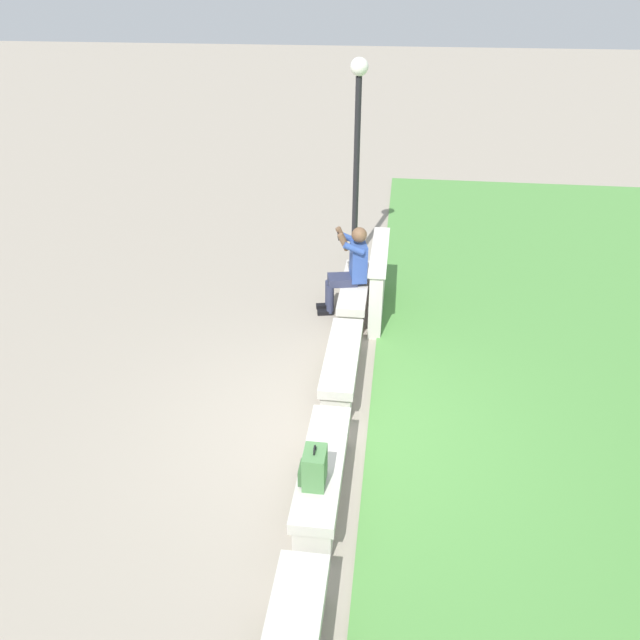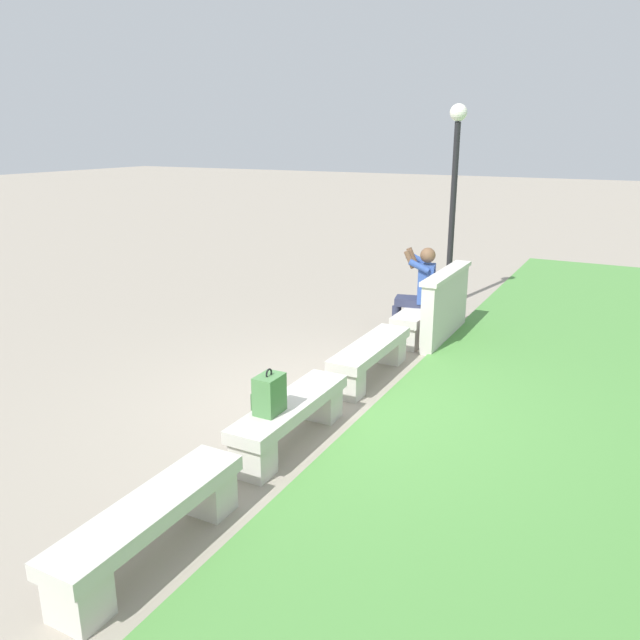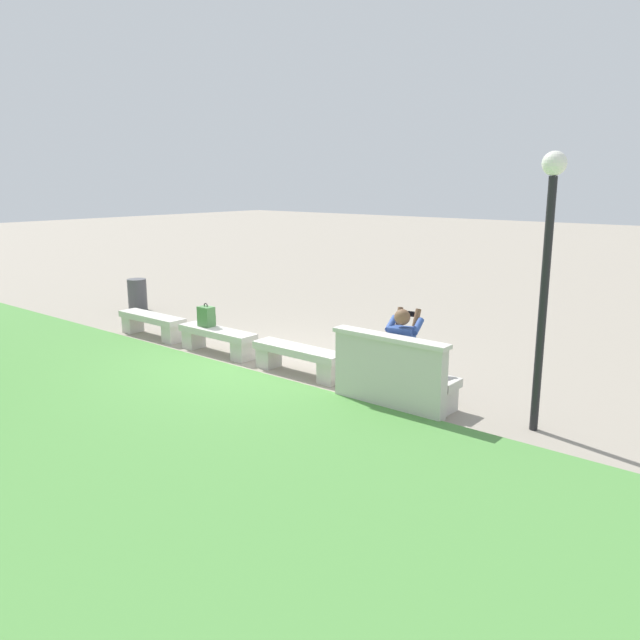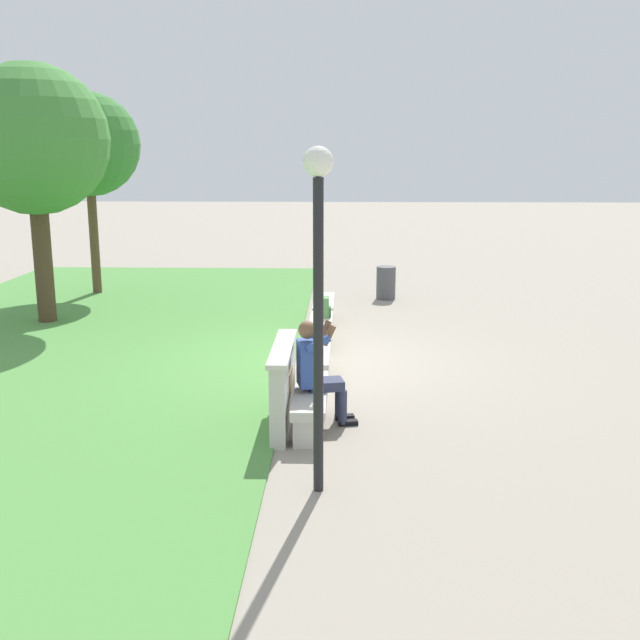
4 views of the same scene
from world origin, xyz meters
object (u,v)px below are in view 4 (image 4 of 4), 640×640
Objects in this scene: bench_near at (317,360)px; tree_behind_wall at (88,145)px; bench_main at (311,402)px; backpack at (324,307)px; lamp_post at (318,268)px; bench_far at (324,308)px; bench_mid at (321,330)px; tree_left_background at (33,141)px; person_photographer at (317,367)px; trash_bin at (386,283)px.

tree_behind_wall is at bearing 39.24° from bench_near.
backpack is at bearing -0.58° from bench_main.
lamp_post is at bearing -177.59° from bench_near.
tree_behind_wall is (2.88, 5.49, 3.17)m from bench_far.
backpack is (2.24, -0.04, 0.33)m from bench_near.
bench_main is at bearing 180.00° from bench_mid.
tree_left_background is (1.70, 5.48, 3.22)m from bench_mid.
bench_mid and bench_far have the same top height.
person_photographer is at bearing -147.16° from tree_behind_wall.
bench_mid is 7.95m from tree_behind_wall.
lamp_post reaches higher than bench_near.
backpack is at bearing 162.01° from trash_bin.
bench_main is 8.43m from tree_left_background.
bench_near is 1.00× the size of bench_mid.
tree_left_background reaches higher than bench_near.
bench_far is 3.89× the size of backpack.
person_photographer reaches higher than bench_near.
lamp_post is (-3.75, -0.16, 1.94)m from bench_near.
bench_far is 6.36m from tree_left_background.
tree_left_background reaches higher than bench_mid.
tree_behind_wall is (4.48, 5.53, 2.83)m from backpack.
lamp_post reaches higher than backpack.
backpack is 6.20m from lamp_post.
tree_behind_wall is at bearing 32.42° from bench_main.
bench_far is at bearing -117.64° from tree_behind_wall.
bench_near and bench_far have the same top height.
bench_near is at bearing 167.82° from trash_bin.
bench_far is at bearing 150.96° from trash_bin.
bench_main is 1.00× the size of bench_near.
lamp_post is at bearing -178.81° from bench_far.
bench_near is 0.50× the size of lamp_post.
person_photographer reaches higher than backpack.
lamp_post is at bearing -175.06° from bench_main.
tree_left_background is at bearing 37.38° from lamp_post.
bench_near is 2.22× the size of trash_bin.
trash_bin is (2.67, -6.84, -3.13)m from tree_left_background.
lamp_post is at bearing -178.89° from backpack.
tree_behind_wall is 0.94× the size of tree_left_background.
bench_mid is 1.26× the size of person_photographer.
bench_far is at bearing 0.00° from bench_main.
backpack is at bearing -178.51° from bench_far.
bench_main is 0.36× the size of tree_behind_wall.
bench_mid is at bearing 1.13° from person_photographer.
bench_far is at bearing 0.00° from bench_near.
bench_far is at bearing -87.66° from tree_left_background.
tree_behind_wall reaches higher than lamp_post.
lamp_post is (-5.99, -0.12, 1.61)m from backpack.
person_photographer is at bearing -74.68° from bench_main.
trash_bin is at bearing -9.39° from bench_main.
bench_near is 6.44m from trash_bin.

